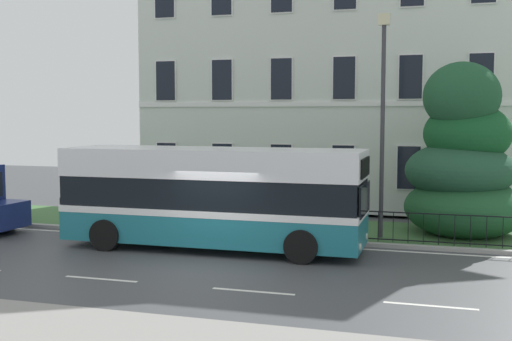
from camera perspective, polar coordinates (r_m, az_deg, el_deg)
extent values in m
cube|color=#434447|center=(17.47, -4.89, -8.75)|extent=(60.00, 56.00, 0.06)
cube|color=silver|center=(20.82, -1.22, -6.39)|extent=(54.00, 0.14, 0.01)
cube|color=silver|center=(16.73, -13.67, -9.38)|extent=(2.00, 0.12, 0.01)
cube|color=silver|center=(15.18, -0.24, -10.73)|extent=(2.00, 0.12, 0.01)
cube|color=silver|center=(14.59, 15.30, -11.56)|extent=(2.00, 0.12, 0.01)
cube|color=#9E9E99|center=(21.25, -0.84, -6.00)|extent=(57.00, 0.24, 0.12)
cube|color=#426E3C|center=(23.25, 0.72, -5.04)|extent=(57.00, 4.01, 0.12)
cube|color=gray|center=(12.70, -14.22, -14.07)|extent=(57.00, 3.00, 0.01)
cube|color=silver|center=(30.52, 6.75, 8.20)|extent=(15.43, 9.00, 11.42)
cube|color=white|center=(26.03, 5.04, 5.94)|extent=(15.43, 0.06, 0.20)
cube|color=#2D333D|center=(26.17, 4.97, -1.36)|extent=(1.10, 0.06, 2.20)
cube|color=white|center=(28.08, -7.98, 0.75)|extent=(0.97, 0.04, 1.77)
cube|color=black|center=(28.06, -7.99, 0.75)|extent=(0.87, 0.03, 1.67)
cube|color=white|center=(27.12, -3.02, 0.64)|extent=(0.97, 0.04, 1.77)
cube|color=black|center=(27.10, -3.04, 0.64)|extent=(0.87, 0.03, 1.67)
cube|color=white|center=(26.38, 2.25, 0.52)|extent=(0.97, 0.04, 1.77)
cube|color=black|center=(26.36, 2.24, 0.52)|extent=(0.87, 0.03, 1.67)
cube|color=white|center=(25.87, 7.78, 0.39)|extent=(0.97, 0.04, 1.77)
cube|color=black|center=(25.85, 7.77, 0.39)|extent=(0.87, 0.03, 1.67)
cube|color=white|center=(25.62, 13.47, 0.25)|extent=(0.97, 0.04, 1.77)
cube|color=black|center=(25.60, 13.47, 0.25)|extent=(0.87, 0.03, 1.67)
cube|color=white|center=(25.61, 19.23, 0.11)|extent=(0.97, 0.04, 1.77)
cube|color=black|center=(25.59, 19.23, 0.11)|extent=(0.87, 0.03, 1.67)
cube|color=white|center=(28.04, -8.07, 7.93)|extent=(0.97, 0.04, 1.77)
cube|color=black|center=(28.02, -8.08, 7.93)|extent=(0.87, 0.03, 1.67)
cube|color=white|center=(27.08, -3.06, 8.08)|extent=(0.97, 0.04, 1.77)
cube|color=black|center=(27.06, -3.07, 8.08)|extent=(0.87, 0.03, 1.67)
cube|color=white|center=(26.34, 2.28, 8.16)|extent=(0.97, 0.04, 1.77)
cube|color=black|center=(26.32, 2.27, 8.17)|extent=(0.87, 0.03, 1.67)
cube|color=white|center=(25.83, 7.87, 8.18)|extent=(0.97, 0.04, 1.77)
cube|color=black|center=(25.81, 7.87, 8.19)|extent=(0.87, 0.03, 1.67)
cube|color=white|center=(25.57, 13.64, 8.12)|extent=(0.97, 0.04, 1.77)
cube|color=black|center=(25.55, 13.63, 8.12)|extent=(0.87, 0.03, 1.67)
cube|color=white|center=(25.57, 19.46, 7.98)|extent=(0.97, 0.04, 1.77)
cube|color=black|center=(25.55, 19.46, 7.98)|extent=(0.87, 0.03, 1.67)
cube|color=black|center=(21.07, 2.10, -3.31)|extent=(16.59, 0.04, 0.04)
cube|color=black|center=(21.21, 2.09, -5.64)|extent=(16.59, 0.04, 0.04)
cylinder|color=black|center=(24.52, -17.07, -3.47)|extent=(0.02, 0.02, 0.95)
cylinder|color=black|center=(24.27, -16.16, -3.53)|extent=(0.02, 0.02, 0.95)
cylinder|color=black|center=(24.02, -15.24, -3.60)|extent=(0.02, 0.02, 0.95)
cylinder|color=black|center=(23.79, -14.29, -3.66)|extent=(0.02, 0.02, 0.95)
cylinder|color=black|center=(23.56, -13.32, -3.72)|extent=(0.02, 0.02, 0.95)
cylinder|color=black|center=(23.33, -12.34, -3.79)|extent=(0.02, 0.02, 0.95)
cylinder|color=black|center=(23.12, -11.33, -3.85)|extent=(0.02, 0.02, 0.95)
cylinder|color=black|center=(22.91, -10.31, -3.92)|extent=(0.02, 0.02, 0.95)
cylinder|color=black|center=(22.71, -9.27, -3.98)|extent=(0.02, 0.02, 0.95)
cylinder|color=black|center=(22.51, -8.21, -4.04)|extent=(0.02, 0.02, 0.95)
cylinder|color=black|center=(22.33, -7.13, -4.11)|extent=(0.02, 0.02, 0.95)
cylinder|color=black|center=(22.15, -6.04, -4.17)|extent=(0.02, 0.02, 0.95)
cylinder|color=black|center=(21.98, -4.92, -4.23)|extent=(0.02, 0.02, 0.95)
cylinder|color=black|center=(21.82, -3.79, -4.29)|extent=(0.02, 0.02, 0.95)
cylinder|color=black|center=(21.66, -2.65, -4.35)|extent=(0.02, 0.02, 0.95)
cylinder|color=black|center=(21.52, -1.48, -4.41)|extent=(0.02, 0.02, 0.95)
cylinder|color=black|center=(21.38, -0.30, -4.47)|extent=(0.02, 0.02, 0.95)
cylinder|color=black|center=(21.26, 0.89, -4.53)|extent=(0.02, 0.02, 0.95)
cylinder|color=black|center=(21.14, 2.10, -4.59)|extent=(0.02, 0.02, 0.95)
cylinder|color=black|center=(21.03, 3.32, -4.64)|extent=(0.02, 0.02, 0.95)
cylinder|color=black|center=(20.93, 4.55, -4.69)|extent=(0.02, 0.02, 0.95)
cylinder|color=black|center=(20.85, 5.79, -4.75)|extent=(0.02, 0.02, 0.95)
cylinder|color=black|center=(20.77, 7.05, -4.80)|extent=(0.02, 0.02, 0.95)
cylinder|color=black|center=(20.70, 8.31, -4.84)|extent=(0.02, 0.02, 0.95)
cylinder|color=black|center=(20.64, 9.58, -4.89)|extent=(0.02, 0.02, 0.95)
cylinder|color=black|center=(20.59, 10.86, -4.93)|extent=(0.02, 0.02, 0.95)
cylinder|color=black|center=(20.56, 12.14, -4.97)|extent=(0.02, 0.02, 0.95)
cylinder|color=black|center=(20.53, 13.43, -5.01)|extent=(0.02, 0.02, 0.95)
cylinder|color=black|center=(20.51, 14.72, -5.05)|extent=(0.02, 0.02, 0.95)
cylinder|color=black|center=(20.50, 16.01, -5.08)|extent=(0.02, 0.02, 0.95)
cylinder|color=black|center=(20.51, 17.30, -5.11)|extent=(0.02, 0.02, 0.95)
cylinder|color=black|center=(20.52, 18.59, -5.14)|extent=(0.02, 0.02, 0.95)
cylinder|color=black|center=(20.55, 19.88, -5.17)|extent=(0.02, 0.02, 0.95)
cylinder|color=black|center=(20.58, 21.17, -5.19)|extent=(0.02, 0.02, 0.95)
cylinder|color=#423328|center=(22.73, 18.10, -3.77)|extent=(0.41, 0.41, 1.25)
ellipsoid|color=#1E4F2A|center=(22.60, 18.11, -3.18)|extent=(4.00, 4.00, 2.06)
ellipsoid|color=#204B32|center=(22.49, 17.71, -0.02)|extent=(3.60, 3.60, 1.95)
ellipsoid|color=#164E26|center=(22.58, 18.34, 3.14)|extent=(2.89, 2.89, 2.10)
ellipsoid|color=#1E4C2D|center=(22.25, 17.88, 6.32)|extent=(2.51, 2.51, 2.27)
cube|color=#1E6F7E|center=(19.73, -3.87, -4.78)|extent=(9.20, 2.47, 1.02)
cube|color=white|center=(19.65, -3.87, -3.43)|extent=(9.22, 2.49, 0.20)
cube|color=black|center=(19.58, -3.88, -1.92)|extent=(9.12, 2.43, 0.96)
cube|color=white|center=(19.50, -3.90, 0.73)|extent=(9.20, 2.47, 0.85)
cube|color=black|center=(18.51, 9.67, -2.53)|extent=(0.06, 2.08, 0.89)
cube|color=black|center=(18.42, 9.71, 0.28)|extent=(0.06, 1.78, 0.54)
cylinder|color=silver|center=(19.49, 9.89, -5.83)|extent=(0.04, 0.20, 0.20)
cylinder|color=silver|center=(17.94, 9.31, -6.76)|extent=(0.04, 0.20, 0.20)
cylinder|color=black|center=(20.10, 5.51, -5.44)|extent=(0.96, 0.30, 0.96)
cylinder|color=black|center=(17.82, 4.05, -6.79)|extent=(0.96, 0.30, 0.96)
cylinder|color=black|center=(22.05, -10.23, -4.57)|extent=(0.96, 0.30, 0.96)
cylinder|color=black|center=(19.99, -13.29, -5.61)|extent=(0.96, 0.30, 0.96)
cylinder|color=black|center=(24.61, -21.22, -4.16)|extent=(0.69, 0.26, 0.68)
cylinder|color=#333338|center=(20.98, 11.21, 3.32)|extent=(0.14, 0.14, 6.83)
cube|color=beige|center=(21.19, 11.38, 13.09)|extent=(0.36, 0.24, 0.36)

